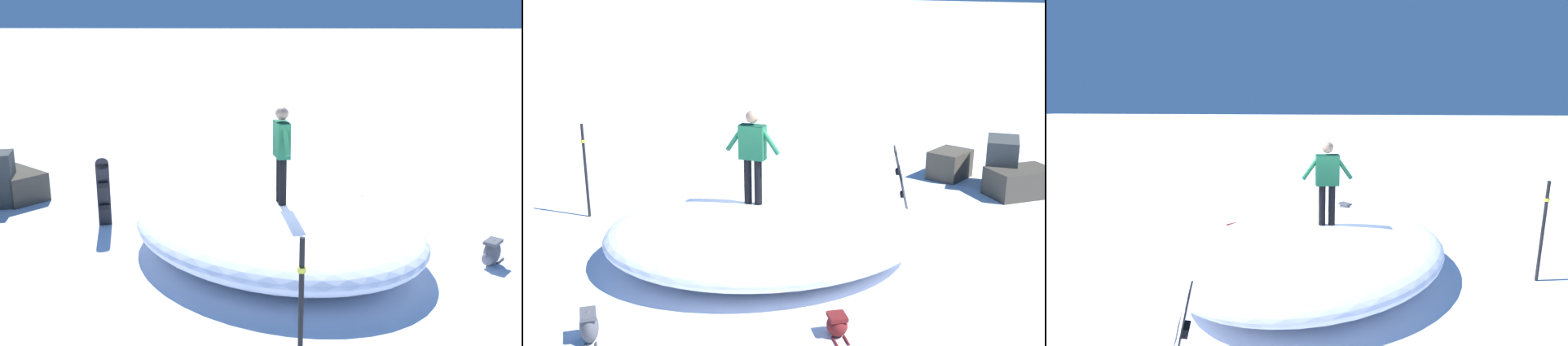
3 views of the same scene
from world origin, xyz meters
TOP-DOWN VIEW (x-y plane):
  - ground at (0.00, 0.00)m, footprint 240.00×240.00m
  - snow_mound at (-0.49, 0.47)m, footprint 7.42×7.43m
  - snowboarder_standing at (-0.38, 0.26)m, footprint 0.32×1.04m
  - snowboard_primary_upright at (-3.98, 1.62)m, footprint 0.38×0.46m
  - backpack_near at (3.35, -0.00)m, footprint 0.57×0.62m
  - backpack_far at (1.29, 2.91)m, footprint 0.53×0.53m
  - trail_marker_pole at (-0.18, -3.97)m, footprint 0.10×0.10m

SIDE VIEW (x-z plane):
  - ground at x=0.00m, z-range 0.00..0.00m
  - backpack_far at x=1.29m, z-range 0.00..0.34m
  - backpack_near at x=3.35m, z-range 0.00..0.48m
  - snow_mound at x=-0.49m, z-range 0.00..1.04m
  - snowboard_primary_upright at x=-3.98m, z-range 0.02..1.57m
  - trail_marker_pole at x=-0.18m, z-range 0.05..2.11m
  - snowboarder_standing at x=-0.38m, z-range 1.18..2.91m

